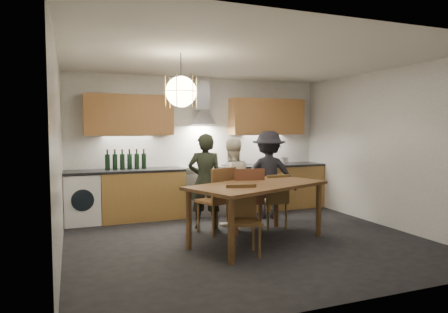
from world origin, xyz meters
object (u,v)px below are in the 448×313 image
object	(u,v)px
chair_front	(243,214)
chair_back_left	(219,196)
person_right	(269,175)
mixing_bowl	(265,163)
person_left	(205,181)
stock_pot	(284,161)
dining_table	(257,191)
person_mid	(231,182)
wine_bottles	(126,159)

from	to	relation	value
chair_front	chair_back_left	bearing A→B (deg)	98.47
person_right	mixing_bowl	distance (m)	0.77
person_left	person_right	bearing A→B (deg)	-144.82
mixing_bowl	stock_pot	bearing A→B (deg)	10.36
dining_table	stock_pot	world-z (taller)	stock_pot
chair_back_left	stock_pot	xyz separation A→B (m)	(1.98, 1.51, 0.37)
person_mid	person_right	size ratio (longest dim) A/B	0.92
mixing_bowl	person_left	bearing A→B (deg)	-147.67
mixing_bowl	stock_pot	xyz separation A→B (m)	(0.48, 0.09, 0.02)
chair_back_left	person_right	world-z (taller)	person_right
chair_front	person_left	world-z (taller)	person_left
chair_back_left	person_left	xyz separation A→B (m)	(-0.08, 0.42, 0.18)
chair_back_left	mixing_bowl	world-z (taller)	chair_back_left
dining_table	chair_front	distance (m)	0.59
person_right	chair_back_left	bearing A→B (deg)	54.78
person_left	stock_pot	size ratio (longest dim) A/B	9.05
chair_front	stock_pot	xyz separation A→B (m)	(2.03, 2.52, 0.45)
person_left	wine_bottles	bearing A→B (deg)	-21.89
person_right	person_mid	bearing A→B (deg)	42.59
person_mid	chair_back_left	bearing A→B (deg)	51.17
stock_pot	wine_bottles	xyz separation A→B (m)	(-3.18, -0.02, 0.12)
person_left	stock_pot	world-z (taller)	person_left
wine_bottles	chair_front	bearing A→B (deg)	-65.25
person_mid	stock_pot	distance (m)	1.93
person_left	mixing_bowl	size ratio (longest dim) A/B	5.44
chair_front	person_right	distance (m)	2.17
dining_table	wine_bottles	xyz separation A→B (m)	(-1.54, 2.13, 0.33)
dining_table	wine_bottles	bearing A→B (deg)	104.28
chair_front	mixing_bowl	bearing A→B (deg)	68.61
dining_table	chair_front	bearing A→B (deg)	-158.15
dining_table	chair_back_left	xyz separation A→B (m)	(-0.34, 0.63, -0.16)
person_mid	person_right	world-z (taller)	person_right
person_left	person_right	distance (m)	1.35
person_right	wine_bottles	xyz separation A→B (m)	(-2.43, 0.76, 0.29)
dining_table	mixing_bowl	xyz separation A→B (m)	(1.16, 2.06, 0.19)
dining_table	mixing_bowl	size ratio (longest dim) A/B	7.84
dining_table	stock_pot	distance (m)	2.71
chair_back_left	person_left	size ratio (longest dim) A/B	0.67
chair_back_left	wine_bottles	distance (m)	1.98
person_left	chair_front	bearing A→B (deg)	113.34
person_right	wine_bottles	size ratio (longest dim) A/B	2.20
dining_table	wine_bottles	distance (m)	2.65
dining_table	chair_back_left	size ratio (longest dim) A/B	2.17
chair_back_left	stock_pot	distance (m)	2.52
chair_back_left	stock_pot	size ratio (longest dim) A/B	6.02
person_mid	mixing_bowl	xyz separation A→B (m)	(1.12, 0.98, 0.21)
chair_back_left	wine_bottles	world-z (taller)	wine_bottles
stock_pot	person_mid	bearing A→B (deg)	-146.25
dining_table	chair_back_left	bearing A→B (deg)	96.81
dining_table	chair_front	size ratio (longest dim) A/B	2.50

